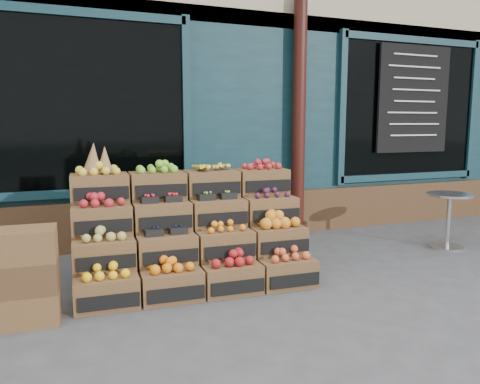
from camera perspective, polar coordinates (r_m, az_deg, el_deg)
name	(u,v)px	position (r m, az deg, el deg)	size (l,w,h in m)	color
ground	(288,293)	(4.40, 5.93, -12.13)	(60.00, 60.00, 0.00)	#454547
shop_facade	(162,77)	(9.01, -9.47, 13.72)	(12.00, 6.24, 4.80)	#102E37
crate_display	(190,238)	(4.63, -6.13, -5.65)	(2.23, 1.18, 1.36)	brown
spare_crates	(24,277)	(4.00, -24.87, -9.34)	(0.52, 0.37, 0.75)	brown
bistro_table	(449,214)	(6.32, 24.08, -2.49)	(0.55, 0.55, 0.69)	#B6B7BD
shopkeeper	(83,167)	(6.29, -18.60, 2.85)	(0.72, 0.47, 1.96)	#164D22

